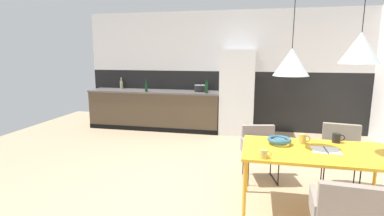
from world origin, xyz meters
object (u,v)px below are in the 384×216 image
object	(u,v)px
armchair_facing_counter	(346,212)
bottle_spice_small	(206,87)
armchair_corner_seat	(260,145)
refrigerator_column	(237,92)
open_book	(326,150)
cooking_pot	(200,88)
mug_tall_blue	(303,139)
bottle_vinegar_dark	(121,84)
armchair_near_window	(341,149)
dining_table	(317,154)
pendant_lamp_over_table_far	(360,48)
pendant_lamp_over_table_near	(291,62)
bottle_oil_tall	(146,87)
mug_wide_latte	(337,138)
mug_dark_espresso	(264,154)
fruit_bowl	(279,140)

from	to	relation	value
armchair_facing_counter	bottle_spice_small	bearing A→B (deg)	118.69
armchair_facing_counter	armchair_corner_seat	distance (m)	1.83
refrigerator_column	armchair_corner_seat	xyz separation A→B (m)	(0.47, -2.35, -0.43)
open_book	cooking_pot	world-z (taller)	cooking_pot
open_book	mug_tall_blue	xyz separation A→B (m)	(-0.20, 0.22, 0.05)
armchair_facing_counter	mug_tall_blue	bearing A→B (deg)	104.53
bottle_vinegar_dark	mug_tall_blue	bearing A→B (deg)	-40.80
armchair_near_window	open_book	world-z (taller)	armchair_near_window
dining_table	pendant_lamp_over_table_far	world-z (taller)	pendant_lamp_over_table_far
armchair_facing_counter	pendant_lamp_over_table_near	distance (m)	1.48
cooking_pot	bottle_vinegar_dark	size ratio (longest dim) A/B	0.99
dining_table	armchair_near_window	world-z (taller)	armchair_near_window
armchair_facing_counter	bottle_oil_tall	xyz separation A→B (m)	(-3.11, 3.83, 0.49)
armchair_near_window	mug_wide_latte	bearing A→B (deg)	76.59
mug_dark_espresso	open_book	bearing A→B (deg)	29.07
dining_table	mug_wide_latte	world-z (taller)	mug_wide_latte
bottle_vinegar_dark	fruit_bowl	bearing A→B (deg)	-43.54
refrigerator_column	fruit_bowl	size ratio (longest dim) A/B	6.86
armchair_corner_seat	armchair_facing_counter	bearing A→B (deg)	98.05
armchair_near_window	armchair_facing_counter	distance (m)	1.68
armchair_near_window	armchair_facing_counter	bearing A→B (deg)	85.30
refrigerator_column	pendant_lamp_over_table_far	xyz separation A→B (m)	(1.35, -3.26, 0.88)
fruit_bowl	mug_wide_latte	size ratio (longest dim) A/B	1.93
pendant_lamp_over_table_near	bottle_oil_tall	bearing A→B (deg)	132.58
open_book	cooking_pot	distance (m)	3.83
bottle_spice_small	bottle_oil_tall	distance (m)	1.35
armchair_corner_seat	pendant_lamp_over_table_near	distance (m)	1.47
armchair_near_window	cooking_pot	size ratio (longest dim) A/B	3.07
refrigerator_column	bottle_oil_tall	distance (m)	2.01
dining_table	pendant_lamp_over_table_near	distance (m)	1.00
armchair_facing_counter	bottle_oil_tall	world-z (taller)	bottle_oil_tall
open_book	armchair_facing_counter	bearing A→B (deg)	-90.58
fruit_bowl	dining_table	bearing A→B (deg)	-20.22
armchair_corner_seat	mug_dark_espresso	world-z (taller)	mug_dark_espresso
bottle_spice_small	pendant_lamp_over_table_far	distance (m)	3.73
armchair_near_window	bottle_spice_small	bearing A→B (deg)	-37.80
mug_tall_blue	armchair_corner_seat	bearing A→B (deg)	124.19
open_book	pendant_lamp_over_table_near	xyz separation A→B (m)	(-0.39, 0.04, 0.90)
bottle_vinegar_dark	open_book	bearing A→B (deg)	-41.22
open_book	cooking_pot	xyz separation A→B (m)	(-1.95, 3.29, 0.22)
bottle_spice_small	armchair_corner_seat	bearing A→B (deg)	-62.55
bottle_spice_small	pendant_lamp_over_table_far	bearing A→B (deg)	-57.00
armchair_near_window	open_book	size ratio (longest dim) A/B	2.98
armchair_near_window	mug_dark_espresso	size ratio (longest dim) A/B	6.82
armchair_near_window	bottle_vinegar_dark	size ratio (longest dim) A/B	3.04
armchair_facing_counter	bottle_vinegar_dark	world-z (taller)	bottle_vinegar_dark
mug_dark_espresso	armchair_near_window	bearing A→B (deg)	49.26
mug_wide_latte	fruit_bowl	bearing A→B (deg)	-162.82
dining_table	mug_wide_latte	distance (m)	0.44
dining_table	pendant_lamp_over_table_near	world-z (taller)	pendant_lamp_over_table_near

